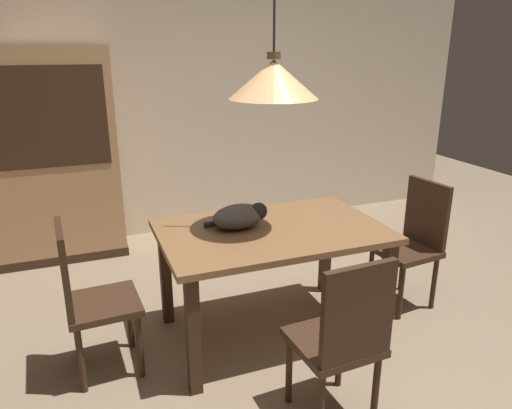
# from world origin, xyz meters

# --- Properties ---
(ground) EXTENTS (10.00, 10.00, 0.00)m
(ground) POSITION_xyz_m (0.00, 0.00, 0.00)
(ground) COLOR #847056
(back_wall) EXTENTS (6.40, 0.10, 2.90)m
(back_wall) POSITION_xyz_m (0.00, 2.65, 1.45)
(back_wall) COLOR beige
(back_wall) RESTS_ON ground
(dining_table) EXTENTS (1.40, 0.90, 0.75)m
(dining_table) POSITION_xyz_m (0.05, 0.48, 0.65)
(dining_table) COLOR brown
(dining_table) RESTS_ON ground
(chair_left_side) EXTENTS (0.42, 0.42, 0.93)m
(chair_left_side) POSITION_xyz_m (-1.08, 0.48, 0.51)
(chair_left_side) COLOR #382316
(chair_left_side) RESTS_ON ground
(chair_near_front) EXTENTS (0.42, 0.42, 0.93)m
(chair_near_front) POSITION_xyz_m (0.05, -0.40, 0.51)
(chair_near_front) COLOR #382316
(chair_near_front) RESTS_ON ground
(chair_right_side) EXTENTS (0.44, 0.44, 0.93)m
(chair_right_side) POSITION_xyz_m (1.18, 0.49, 0.51)
(chair_right_side) COLOR #382316
(chair_right_side) RESTS_ON ground
(cat_sleeping) EXTENTS (0.39, 0.26, 0.16)m
(cat_sleeping) POSITION_xyz_m (-0.13, 0.57, 0.83)
(cat_sleeping) COLOR #4C4742
(cat_sleeping) RESTS_ON dining_table
(pendant_lamp) EXTENTS (0.52, 0.52, 1.30)m
(pendant_lamp) POSITION_xyz_m (0.05, 0.48, 1.66)
(pendant_lamp) COLOR #E0A86B
(hutch_bookcase) EXTENTS (1.12, 0.45, 1.85)m
(hutch_bookcase) POSITION_xyz_m (-1.25, 2.32, 0.89)
(hutch_bookcase) COLOR tan
(hutch_bookcase) RESTS_ON ground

